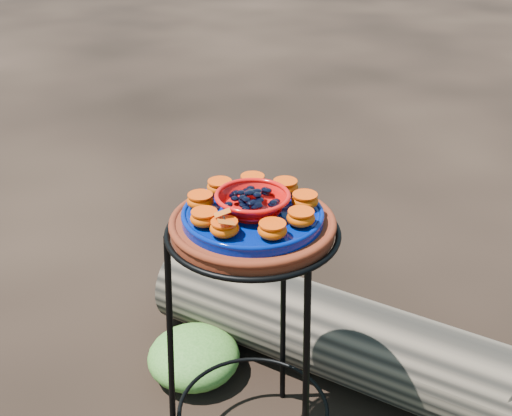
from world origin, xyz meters
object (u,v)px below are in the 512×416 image
at_px(terracotta_saucer, 253,226).
at_px(driftwood_log, 373,348).
at_px(plant_stand, 253,351).
at_px(red_bowl, 253,203).
at_px(cobalt_plate, 253,216).

height_order(terracotta_saucer, driftwood_log, terracotta_saucer).
height_order(plant_stand, red_bowl, red_bowl).
bearing_deg(terracotta_saucer, plant_stand, 0.00).
relative_size(plant_stand, red_bowl, 4.38).
bearing_deg(cobalt_plate, terracotta_saucer, 0.00).
distance_m(terracotta_saucer, cobalt_plate, 0.03).
height_order(plant_stand, driftwood_log, plant_stand).
distance_m(plant_stand, cobalt_plate, 0.39).
distance_m(red_bowl, driftwood_log, 0.78).
relative_size(terracotta_saucer, driftwood_log, 0.25).
xyz_separation_m(terracotta_saucer, red_bowl, (0.00, 0.00, 0.06)).
bearing_deg(driftwood_log, terracotta_saucer, -120.76).
height_order(cobalt_plate, red_bowl, red_bowl).
xyz_separation_m(plant_stand, driftwood_log, (0.23, 0.39, -0.21)).
relative_size(plant_stand, terracotta_saucer, 1.88).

